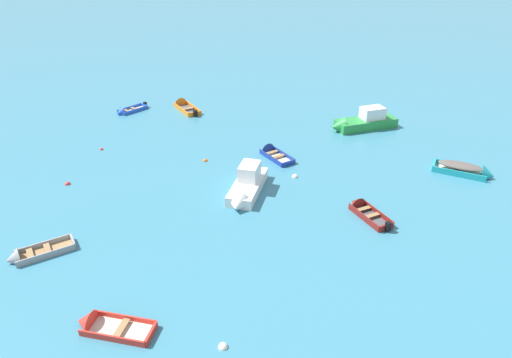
# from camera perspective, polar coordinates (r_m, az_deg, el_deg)

# --- Properties ---
(rowboat_maroon_back_row_center) EXTENTS (2.52, 3.54, 1.08)m
(rowboat_maroon_back_row_center) POSITION_cam_1_polar(r_m,az_deg,el_deg) (28.82, 13.86, -3.91)
(rowboat_maroon_back_row_center) COLOR #4C4C51
(rowboat_maroon_back_row_center) RESTS_ON ground_plane
(rowboat_grey_cluster_outer) EXTENTS (3.57, 2.84, 1.10)m
(rowboat_grey_cluster_outer) POSITION_cam_1_polar(r_m,az_deg,el_deg) (27.31, -27.92, -8.91)
(rowboat_grey_cluster_outer) COLOR #99754C
(rowboat_grey_cluster_outer) RESTS_ON ground_plane
(rowboat_turquoise_outer_left) EXTENTS (4.43, 3.13, 1.39)m
(rowboat_turquoise_outer_left) POSITION_cam_1_polar(r_m,az_deg,el_deg) (36.00, 26.30, 1.01)
(rowboat_turquoise_outer_left) COLOR beige
(rowboat_turquoise_outer_left) RESTS_ON ground_plane
(rowboat_blue_near_right) EXTENTS (3.02, 3.27, 1.10)m
(rowboat_blue_near_right) POSITION_cam_1_polar(r_m,az_deg,el_deg) (46.47, -16.74, 8.49)
(rowboat_blue_near_right) COLOR beige
(rowboat_blue_near_right) RESTS_ON ground_plane
(rowboat_deep_blue_back_row_left) EXTENTS (3.01, 3.66, 1.21)m
(rowboat_deep_blue_back_row_left) POSITION_cam_1_polar(r_m,az_deg,el_deg) (35.64, 1.88, 3.56)
(rowboat_deep_blue_back_row_left) COLOR beige
(rowboat_deep_blue_back_row_left) RESTS_ON ground_plane
(motor_launch_white_far_back) EXTENTS (2.87, 5.72, 2.19)m
(motor_launch_white_far_back) POSITION_cam_1_polar(r_m,az_deg,el_deg) (29.74, -1.29, -0.97)
(motor_launch_white_far_back) COLOR white
(motor_launch_white_far_back) RESTS_ON ground_plane
(motor_launch_green_midfield_left) EXTENTS (6.63, 3.78, 2.27)m
(motor_launch_green_midfield_left) POSITION_cam_1_polar(r_m,az_deg,el_deg) (41.71, 13.72, 7.30)
(motor_launch_green_midfield_left) COLOR #288C3D
(motor_launch_green_midfield_left) RESTS_ON ground_plane
(rowboat_orange_near_left) EXTENTS (3.48, 4.49, 1.29)m
(rowboat_orange_near_left) POSITION_cam_1_polar(r_m,az_deg,el_deg) (46.82, -9.59, 9.51)
(rowboat_orange_near_left) COLOR #4C4C51
(rowboat_orange_near_left) RESTS_ON ground_plane
(rowboat_red_center) EXTENTS (3.80, 1.91, 1.16)m
(rowboat_red_center) POSITION_cam_1_polar(r_m,az_deg,el_deg) (21.87, -20.07, -17.52)
(rowboat_red_center) COLOR beige
(rowboat_red_center) RESTS_ON ground_plane
(mooring_buoy_between_boats_left) EXTENTS (0.39, 0.39, 0.39)m
(mooring_buoy_between_boats_left) POSITION_cam_1_polar(r_m,az_deg,el_deg) (34.01, -23.50, -0.64)
(mooring_buoy_between_boats_left) COLOR red
(mooring_buoy_between_boats_left) RESTS_ON ground_plane
(mooring_buoy_outer_edge) EXTENTS (0.45, 0.45, 0.45)m
(mooring_buoy_outer_edge) POSITION_cam_1_polar(r_m,az_deg,el_deg) (32.28, 5.13, 0.26)
(mooring_buoy_outer_edge) COLOR silver
(mooring_buoy_outer_edge) RESTS_ON ground_plane
(mooring_buoy_between_boats_right) EXTENTS (0.29, 0.29, 0.29)m
(mooring_buoy_between_boats_right) POSITION_cam_1_polar(r_m,az_deg,el_deg) (38.69, -19.62, 3.65)
(mooring_buoy_between_boats_right) COLOR red
(mooring_buoy_between_boats_right) RESTS_ON ground_plane
(mooring_buoy_near_foreground) EXTENTS (0.42, 0.42, 0.42)m
(mooring_buoy_near_foreground) POSITION_cam_1_polar(r_m,az_deg,el_deg) (20.10, -4.35, -21.17)
(mooring_buoy_near_foreground) COLOR silver
(mooring_buoy_near_foreground) RESTS_ON ground_plane
(mooring_buoy_trailing) EXTENTS (0.37, 0.37, 0.37)m
(mooring_buoy_trailing) POSITION_cam_1_polar(r_m,az_deg,el_deg) (34.77, -6.69, 2.37)
(mooring_buoy_trailing) COLOR orange
(mooring_buoy_trailing) RESTS_ON ground_plane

